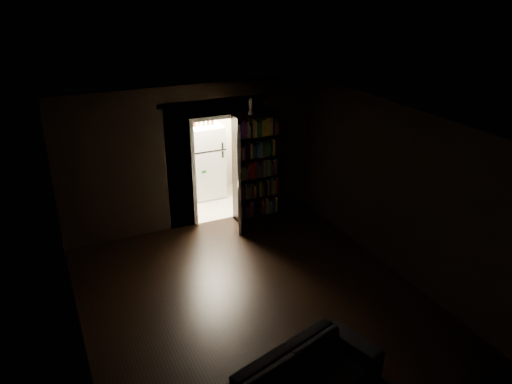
# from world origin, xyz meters

# --- Properties ---
(ground) EXTENTS (5.50, 5.50, 0.00)m
(ground) POSITION_xyz_m (0.00, 0.00, 0.00)
(ground) COLOR black
(ground) RESTS_ON ground
(room_walls) EXTENTS (5.02, 5.61, 2.84)m
(room_walls) POSITION_xyz_m (-0.01, 1.07, 1.68)
(room_walls) COLOR black
(room_walls) RESTS_ON ground
(kitchen_alcove) EXTENTS (2.20, 1.80, 2.60)m
(kitchen_alcove) POSITION_xyz_m (0.50, 3.87, 1.21)
(kitchen_alcove) COLOR #B1A99B
(kitchen_alcove) RESTS_ON ground
(sofa) EXTENTS (2.20, 1.43, 0.78)m
(sofa) POSITION_xyz_m (-0.29, -2.10, 0.39)
(sofa) COLOR black
(sofa) RESTS_ON ground
(bookshelf) EXTENTS (0.93, 0.40, 2.20)m
(bookshelf) POSITION_xyz_m (1.25, 2.55, 1.10)
(bookshelf) COLOR black
(bookshelf) RESTS_ON ground
(refrigerator) EXTENTS (0.88, 0.84, 1.65)m
(refrigerator) POSITION_xyz_m (0.69, 4.03, 0.82)
(refrigerator) COLOR white
(refrigerator) RESTS_ON ground
(door) EXTENTS (0.38, 0.80, 2.05)m
(door) POSITION_xyz_m (0.80, 2.34, 1.02)
(door) COLOR silver
(door) RESTS_ON ground
(figurine) EXTENTS (0.10, 0.10, 0.30)m
(figurine) POSITION_xyz_m (1.10, 2.48, 2.35)
(figurine) COLOR white
(figurine) RESTS_ON bookshelf
(bottles) EXTENTS (0.65, 0.27, 0.27)m
(bottles) POSITION_xyz_m (0.62, 3.95, 1.78)
(bottles) COLOR black
(bottles) RESTS_ON refrigerator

